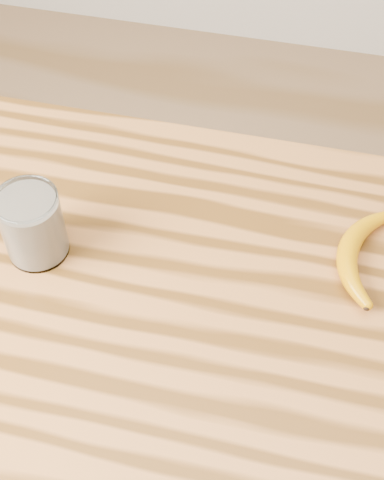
# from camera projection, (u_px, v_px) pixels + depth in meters

# --- Properties ---
(room) EXTENTS (4.04, 4.04, 2.70)m
(room) POSITION_uv_depth(u_px,v_px,m) (255.00, 55.00, 0.55)
(room) COLOR olive
(room) RESTS_ON ground
(table) EXTENTS (1.20, 0.80, 0.90)m
(table) POSITION_uv_depth(u_px,v_px,m) (227.00, 381.00, 1.00)
(table) COLOR #AD6C32
(table) RESTS_ON ground
(smoothie_glass) EXTENTS (0.09, 0.09, 0.11)m
(smoothie_glass) POSITION_uv_depth(u_px,v_px,m) (33.00, 225.00, 0.95)
(smoothie_glass) COLOR white
(smoothie_glass) RESTS_ON table
(banana) EXTENTS (0.13, 0.27, 0.03)m
(banana) POSITION_uv_depth(u_px,v_px,m) (348.00, 249.00, 0.97)
(banana) COLOR #C88300
(banana) RESTS_ON table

